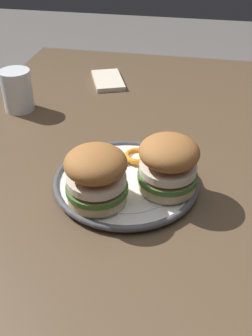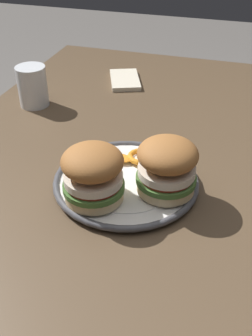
{
  "view_description": "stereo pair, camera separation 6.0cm",
  "coord_description": "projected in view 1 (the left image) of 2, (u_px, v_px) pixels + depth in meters",
  "views": [
    {
      "loc": [
        0.55,
        0.13,
        1.17
      ],
      "look_at": [
        -0.03,
        0.02,
        0.75
      ],
      "focal_mm": 42.52,
      "sensor_mm": 36.0,
      "label": 1
    },
    {
      "loc": [
        0.54,
        0.19,
        1.17
      ],
      "look_at": [
        -0.03,
        0.02,
        0.75
      ],
      "focal_mm": 42.52,
      "sensor_mm": 36.0,
      "label": 2
    }
  ],
  "objects": [
    {
      "name": "sandwich_half_right",
      "position": [
        96.0,
        175.0,
        0.66
      ],
      "size": [
        0.15,
        0.15,
        0.1
      ],
      "color": "beige",
      "rests_on": "dinner_plate"
    },
    {
      "name": "orange_peel_curled",
      "position": [
        137.0,
        156.0,
        0.79
      ],
      "size": [
        0.07,
        0.07,
        0.01
      ],
      "color": "orange",
      "rests_on": "dinner_plate"
    },
    {
      "name": "orange_peel_strip_long",
      "position": [
        113.0,
        158.0,
        0.79
      ],
      "size": [
        0.03,
        0.07,
        0.01
      ],
      "color": "orange",
      "rests_on": "dinner_plate"
    },
    {
      "name": "folded_napkin",
      "position": [
        108.0,
        80.0,
        1.15
      ],
      "size": [
        0.16,
        0.13,
        0.01
      ],
      "primitive_type": "cube",
      "rotation": [
        0.0,
        0.0,
        0.38
      ],
      "color": "beige",
      "rests_on": "dining_table"
    },
    {
      "name": "dinner_plate",
      "position": [
        126.0,
        181.0,
        0.75
      ],
      "size": [
        0.27,
        0.27,
        0.02
      ],
      "color": "white",
      "rests_on": "dining_table"
    },
    {
      "name": "sandwich_half_left",
      "position": [
        168.0,
        163.0,
        0.69
      ],
      "size": [
        0.14,
        0.14,
        0.1
      ],
      "color": "beige",
      "rests_on": "dinner_plate"
    },
    {
      "name": "drinking_glass",
      "position": [
        18.0,
        93.0,
        0.98
      ],
      "size": [
        0.07,
        0.07,
        0.1
      ],
      "color": "white",
      "rests_on": "dining_table"
    },
    {
      "name": "dining_table",
      "position": [
        115.0,
        228.0,
        0.78
      ],
      "size": [
        1.5,
        0.84,
        0.71
      ],
      "color": "brown",
      "rests_on": "ground"
    }
  ]
}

